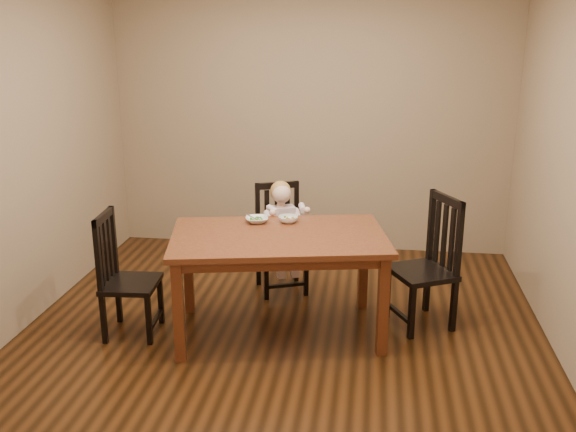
# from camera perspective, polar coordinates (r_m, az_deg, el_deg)

# --- Properties ---
(room) EXTENTS (4.01, 4.01, 2.71)m
(room) POSITION_cam_1_polar(r_m,az_deg,el_deg) (4.56, -0.55, 5.01)
(room) COLOR #48260F
(room) RESTS_ON ground
(dining_table) EXTENTS (1.73, 1.24, 0.79)m
(dining_table) POSITION_cam_1_polar(r_m,az_deg,el_deg) (4.76, -0.83, -2.70)
(dining_table) COLOR #532313
(dining_table) RESTS_ON room
(chair_child) EXTENTS (0.52, 0.51, 0.95)m
(chair_child) POSITION_cam_1_polar(r_m,az_deg,el_deg) (5.63, -0.68, -2.14)
(chair_child) COLOR black
(chair_child) RESTS_ON room
(chair_left) EXTENTS (0.42, 0.44, 0.95)m
(chair_left) POSITION_cam_1_polar(r_m,az_deg,el_deg) (4.98, -14.35, -5.27)
(chair_left) COLOR black
(chair_left) RESTS_ON room
(chair_right) EXTENTS (0.58, 0.59, 1.03)m
(chair_right) POSITION_cam_1_polar(r_m,az_deg,el_deg) (5.07, 12.32, -4.23)
(chair_right) COLOR black
(chair_right) RESTS_ON room
(toddler) EXTENTS (0.43, 0.47, 0.53)m
(toddler) POSITION_cam_1_polar(r_m,az_deg,el_deg) (5.54, -0.57, -0.95)
(toddler) COLOR white
(toddler) RESTS_ON chair_child
(bowl_peas) EXTENTS (0.22, 0.22, 0.04)m
(bowl_peas) POSITION_cam_1_polar(r_m,az_deg,el_deg) (5.00, -2.79, -0.34)
(bowl_peas) COLOR white
(bowl_peas) RESTS_ON dining_table
(bowl_veg) EXTENTS (0.18, 0.18, 0.05)m
(bowl_veg) POSITION_cam_1_polar(r_m,az_deg,el_deg) (5.00, 0.02, -0.29)
(bowl_veg) COLOR white
(bowl_veg) RESTS_ON dining_table
(fork) EXTENTS (0.12, 0.07, 0.05)m
(fork) POSITION_cam_1_polar(r_m,az_deg,el_deg) (4.98, -3.25, -0.16)
(fork) COLOR silver
(fork) RESTS_ON bowl_peas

